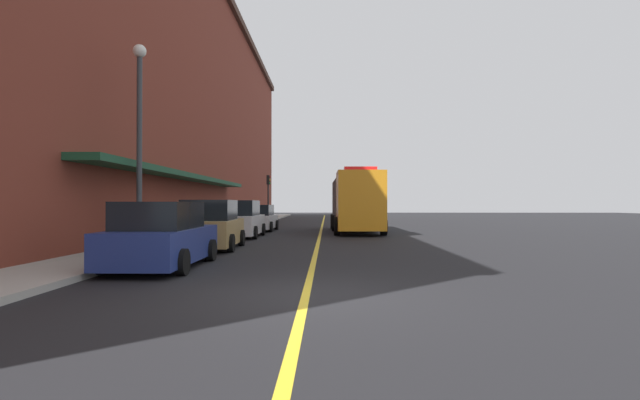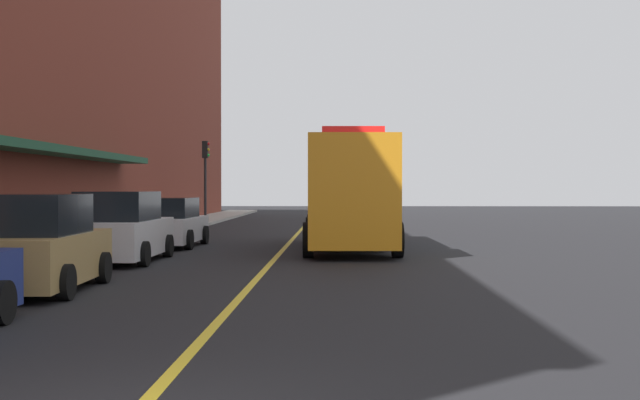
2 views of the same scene
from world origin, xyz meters
TOP-DOWN VIEW (x-y plane):
  - ground_plane at (0.00, 25.00)m, footprint 112.00×112.00m
  - sidewalk_left at (-6.20, 25.00)m, footprint 2.40×70.00m
  - lane_center_stripe at (0.00, 25.00)m, footprint 0.16×70.00m
  - brick_building_left at (-12.92, 24.00)m, footprint 12.20×64.00m
  - parked_car_0 at (-3.99, 3.60)m, footprint 2.15×4.55m
  - parked_car_1 at (-3.98, 8.72)m, footprint 2.25×4.19m
  - parked_car_2 at (-4.02, 14.83)m, footprint 2.11×4.58m
  - parked_car_3 at (-3.92, 20.30)m, footprint 2.21×4.28m
  - utility_truck at (2.10, 19.53)m, footprint 2.97×9.49m
  - parking_meter_0 at (-5.35, 13.70)m, footprint 0.14×0.18m
  - parking_meter_1 at (-5.35, 9.55)m, footprint 0.14×0.18m
  - parking_meter_2 at (-5.35, 16.79)m, footprint 0.14×0.18m
  - street_lamp_left at (-5.95, 6.89)m, footprint 0.44×0.44m
  - traffic_light_near at (-5.29, 35.94)m, footprint 0.38×0.36m

SIDE VIEW (x-z plane):
  - ground_plane at x=0.00m, z-range 0.00..0.00m
  - lane_center_stripe at x=0.00m, z-range 0.00..0.01m
  - sidewalk_left at x=-6.20m, z-range 0.00..0.15m
  - parked_car_3 at x=-3.92m, z-range -0.05..1.59m
  - parked_car_0 at x=-3.99m, z-range -0.06..1.69m
  - parked_car_1 at x=-3.98m, z-range -0.07..1.77m
  - parked_car_2 at x=-4.02m, z-range -0.07..1.80m
  - parking_meter_0 at x=-5.35m, z-range 0.39..1.72m
  - parking_meter_1 at x=-5.35m, z-range 0.39..1.72m
  - parking_meter_2 at x=-5.35m, z-range 0.39..1.72m
  - utility_truck at x=2.10m, z-range -0.08..3.59m
  - traffic_light_near at x=-5.29m, z-range 1.01..5.31m
  - street_lamp_left at x=-5.95m, z-range 0.93..7.87m
  - brick_building_left at x=-12.92m, z-range 0.01..18.06m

